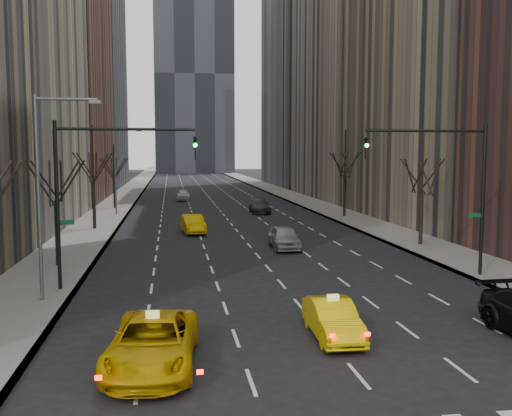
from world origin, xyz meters
name	(u,v)px	position (x,y,z in m)	size (l,w,h in m)	color
ground	(358,376)	(0.00, 0.00, 0.00)	(400.00, 400.00, 0.00)	black
sidewalk_left	(125,196)	(-12.25, 70.00, 0.07)	(4.50, 320.00, 0.15)	slate
sidewalk_right	(287,195)	(12.25, 70.00, 0.07)	(4.50, 320.00, 0.15)	slate
bld_left_far	(49,37)	(-21.50, 66.00, 22.00)	(14.00, 28.00, 44.00)	brown
bld_left_deep	(81,25)	(-21.50, 96.00, 30.00)	(14.00, 30.00, 60.00)	#5E5E62
bld_right_far	(361,22)	(21.50, 64.00, 25.00)	(14.00, 28.00, 50.00)	tan
bld_right_deep	(309,36)	(21.50, 95.00, 29.00)	(14.00, 30.00, 58.00)	#5E5E62
tree_lw_b	(56,204)	(-12.00, 18.00, 3.72)	(3.36, 3.50, 7.82)	black
tree_lw_c	(93,183)	(-12.00, 34.00, 4.04)	(3.36, 3.50, 8.74)	black
tree_lw_d	(114,179)	(-12.00, 52.00, 3.56)	(3.36, 3.50, 7.36)	black
tree_rw_b	(422,194)	(12.00, 22.00, 3.72)	(3.36, 3.50, 7.82)	black
tree_rw_c	(345,178)	(12.00, 40.00, 4.04)	(3.36, 3.50, 8.74)	black
traffic_mast_left	(94,177)	(-9.11, 12.00, 5.49)	(6.69, 0.39, 8.00)	black
traffic_mast_right	(454,175)	(9.11, 12.00, 5.49)	(6.69, 0.39, 8.00)	black
streetlight_near	(46,176)	(-10.84, 10.00, 5.62)	(2.83, 0.22, 9.00)	slate
streetlight_far	(119,162)	(-10.84, 45.00, 5.62)	(2.83, 0.22, 9.00)	slate
taxi_suv	(153,343)	(-6.12, 1.60, 0.79)	(2.61, 5.66, 1.57)	#D7A704
taxi_sedan	(333,319)	(0.22, 3.55, 0.68)	(1.45, 4.15, 1.37)	yellow
silver_sedan_ahead	(284,237)	(2.23, 22.40, 0.79)	(1.86, 4.63, 1.58)	#9C9FA3
far_taxi	(193,224)	(-3.75, 30.88, 0.75)	(1.60, 4.58, 1.51)	#DEB204
far_suv_grey	(260,206)	(4.08, 45.33, 0.73)	(2.06, 5.06, 1.47)	#303035
far_car_white	(183,195)	(-3.83, 62.61, 0.76)	(1.79, 4.45, 1.52)	silver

